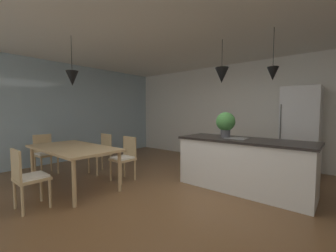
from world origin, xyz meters
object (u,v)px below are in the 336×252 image
object	(u,v)px
chair_near_right	(28,176)
potted_plant_on_island	(226,123)
dining_table	(73,150)
chair_window_end	(45,153)
chair_far_right	(125,157)
refrigerator	(300,131)
chair_far_left	(101,152)
kitchen_island	(243,164)

from	to	relation	value
chair_near_right	potted_plant_on_island	xyz separation A→B (m)	(1.69, 2.71, 0.70)
dining_table	chair_window_end	distance (m)	1.30
chair_window_end	potted_plant_on_island	distance (m)	3.93
chair_near_right	potted_plant_on_island	world-z (taller)	potted_plant_on_island
dining_table	chair_far_right	distance (m)	0.97
refrigerator	chair_far_left	bearing A→B (deg)	-141.61
chair_near_right	chair_window_end	distance (m)	1.90
potted_plant_on_island	kitchen_island	bearing A→B (deg)	0.00
kitchen_island	chair_far_right	bearing A→B (deg)	-153.66
chair_window_end	kitchen_island	bearing A→B (deg)	26.47
chair_near_right	refrigerator	bearing A→B (deg)	59.36
chair_far_right	refrigerator	world-z (taller)	refrigerator
chair_far_left	kitchen_island	bearing A→B (deg)	19.39
kitchen_island	potted_plant_on_island	xyz separation A→B (m)	(-0.34, -0.00, 0.71)
kitchen_island	dining_table	bearing A→B (deg)	-142.76
chair_far_right	kitchen_island	size ratio (longest dim) A/B	0.39
dining_table	chair_window_end	bearing A→B (deg)	-179.94
chair_far_right	kitchen_island	xyz separation A→B (m)	(2.03, 1.01, -0.01)
chair_far_left	chair_near_right	bearing A→B (deg)	-64.14
chair_far_right	kitchen_island	world-z (taller)	kitchen_island
kitchen_island	refrigerator	distance (m)	1.90
dining_table	refrigerator	bearing A→B (deg)	49.71
chair_window_end	refrigerator	xyz separation A→B (m)	(4.33, 3.59, 0.49)
dining_table	chair_near_right	bearing A→B (deg)	-64.14
refrigerator	potted_plant_on_island	bearing A→B (deg)	-118.58
chair_window_end	potted_plant_on_island	bearing A→B (deg)	28.74
kitchen_island	potted_plant_on_island	bearing A→B (deg)	-180.00
chair_window_end	potted_plant_on_island	xyz separation A→B (m)	(3.39, 1.86, 0.70)
chair_window_end	chair_far_left	distance (m)	1.22
refrigerator	kitchen_island	bearing A→B (deg)	-109.12
refrigerator	potted_plant_on_island	xyz separation A→B (m)	(-0.94, -1.73, 0.22)
dining_table	chair_far_left	bearing A→B (deg)	115.86
chair_near_right	kitchen_island	size ratio (longest dim) A/B	0.39
dining_table	chair_near_right	distance (m)	0.97
chair_near_right	chair_far_right	world-z (taller)	same
chair_window_end	refrigerator	distance (m)	5.65
dining_table	potted_plant_on_island	xyz separation A→B (m)	(2.10, 1.86, 0.50)
chair_window_end	chair_far_left	world-z (taller)	same
dining_table	chair_far_right	bearing A→B (deg)	64.11
chair_window_end	refrigerator	world-z (taller)	refrigerator
chair_window_end	potted_plant_on_island	size ratio (longest dim) A/B	1.85
chair_far_left	chair_far_right	bearing A→B (deg)	0.00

